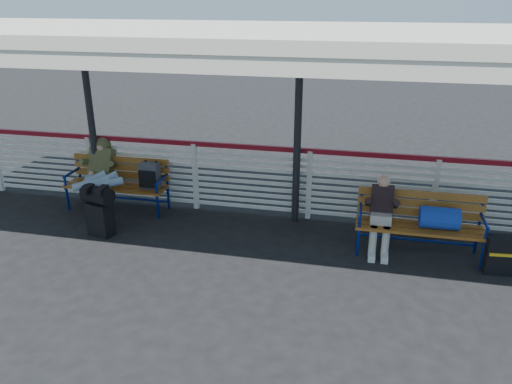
% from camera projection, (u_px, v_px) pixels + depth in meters
% --- Properties ---
extents(ground, '(60.00, 60.00, 0.00)m').
position_uv_depth(ground, '(154.00, 259.00, 7.24)').
color(ground, black).
rests_on(ground, ground).
extents(fence, '(12.08, 0.08, 1.24)m').
position_uv_depth(fence, '(195.00, 173.00, 8.72)').
color(fence, silver).
rests_on(fence, ground).
extents(canopy, '(12.60, 3.60, 3.16)m').
position_uv_depth(canopy, '(163.00, 36.00, 6.90)').
color(canopy, silver).
rests_on(canopy, ground).
extents(luggage_stack, '(0.55, 0.40, 0.82)m').
position_uv_depth(luggage_stack, '(99.00, 209.00, 7.81)').
color(luggage_stack, black).
rests_on(luggage_stack, ground).
extents(bench_left, '(1.80, 0.56, 0.92)m').
position_uv_depth(bench_left, '(127.00, 178.00, 8.70)').
color(bench_left, '#AD6A21').
rests_on(bench_left, ground).
extents(bench_right, '(1.80, 0.56, 0.92)m').
position_uv_depth(bench_right, '(428.00, 218.00, 7.15)').
color(bench_right, '#AD6A21').
rests_on(bench_right, ground).
extents(traveler_man, '(0.94, 1.62, 0.77)m').
position_uv_depth(traveler_man, '(99.00, 177.00, 8.40)').
color(traveler_man, '#96AFCA').
rests_on(traveler_man, ground).
extents(companion_person, '(0.32, 0.66, 1.15)m').
position_uv_depth(companion_person, '(381.00, 214.00, 7.27)').
color(companion_person, '#B6AEA5').
rests_on(companion_person, ground).
extents(suitcase_side, '(0.41, 0.27, 0.54)m').
position_uv_depth(suitcase_side, '(500.00, 255.00, 6.79)').
color(suitcase_side, black).
rests_on(suitcase_side, ground).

